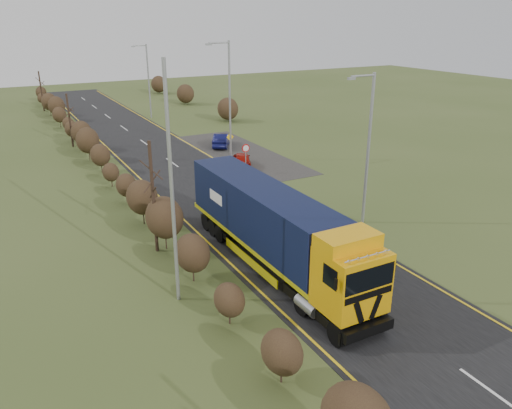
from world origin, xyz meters
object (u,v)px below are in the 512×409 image
(car_blue_sedan, at_px, (221,140))
(speed_sign, at_px, (246,153))
(car_red_hatchback, at_px, (242,159))
(lorry, at_px, (273,225))
(streetlight_near, at_px, (367,144))

(car_blue_sedan, height_order, speed_sign, speed_sign)
(car_red_hatchback, distance_m, speed_sign, 2.25)
(speed_sign, bearing_deg, car_red_hatchback, 72.56)
(car_red_hatchback, xyz_separation_m, car_blue_sedan, (1.35, 6.97, 0.04))
(lorry, distance_m, speed_sign, 16.18)
(car_blue_sedan, xyz_separation_m, speed_sign, (-1.94, -8.86, 1.04))
(car_red_hatchback, xyz_separation_m, speed_sign, (-0.59, -1.88, 1.08))
(lorry, distance_m, car_blue_sedan, 25.20)
(car_red_hatchback, height_order, streetlight_near, streetlight_near)
(car_blue_sedan, distance_m, streetlight_near, 21.75)
(lorry, relative_size, speed_sign, 6.11)
(car_red_hatchback, xyz_separation_m, streetlight_near, (0.89, -14.35, 4.33))
(car_blue_sedan, height_order, streetlight_near, streetlight_near)
(lorry, relative_size, car_blue_sedan, 3.75)
(streetlight_near, xyz_separation_m, speed_sign, (-1.48, 12.46, -3.25))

